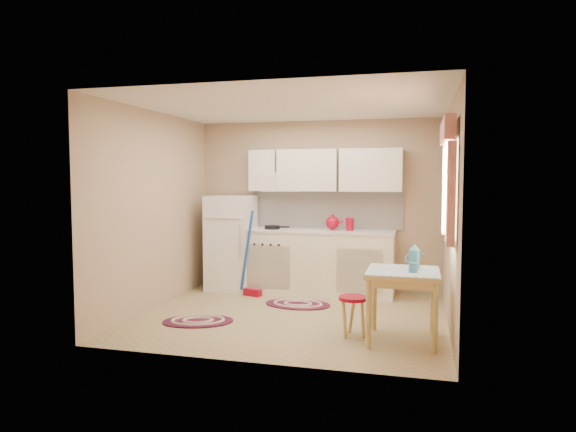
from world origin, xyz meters
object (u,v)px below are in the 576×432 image
(fridge, at_px, (231,243))
(base_cabinets, at_px, (315,263))
(table, at_px, (402,306))
(stool, at_px, (353,316))

(fridge, bearing_deg, base_cabinets, 2.28)
(table, bearing_deg, base_cabinets, 123.95)
(base_cabinets, height_order, table, base_cabinets)
(fridge, distance_m, stool, 2.80)
(stool, bearing_deg, fridge, 138.10)
(stool, bearing_deg, base_cabinets, 112.80)
(fridge, relative_size, base_cabinets, 0.62)
(table, distance_m, stool, 0.53)
(fridge, xyz_separation_m, stool, (2.05, -1.84, -0.49))
(table, bearing_deg, fridge, 143.67)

